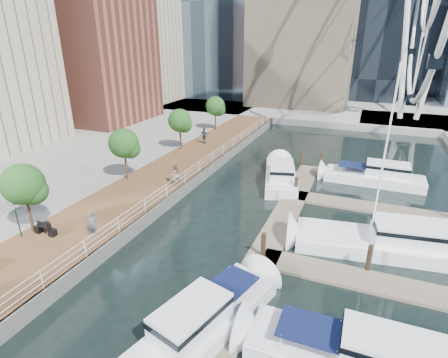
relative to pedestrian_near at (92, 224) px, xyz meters
name	(u,v)px	position (x,y,z in m)	size (l,w,h in m)	color
ground	(149,340)	(7.29, -4.99, -1.83)	(520.00, 520.00, 0.00)	black
boardwalk	(157,184)	(-1.71, 10.01, -1.33)	(6.00, 60.00, 1.00)	brown
seawall	(186,189)	(1.29, 10.01, -1.33)	(0.25, 60.00, 1.00)	#595954
land_far	(342,84)	(7.29, 97.01, -1.33)	(200.00, 114.00, 1.00)	gray
pier	(407,122)	(21.29, 47.01, -1.33)	(14.00, 12.00, 1.00)	gray
railing	(185,178)	(1.19, 10.01, -0.30)	(0.10, 60.00, 1.05)	white
floating_docks	(350,252)	(15.25, 4.99, -1.33)	(16.00, 34.00, 2.60)	#6D6051
midrise_condos	(37,34)	(-26.28, 21.83, 11.59)	(19.00, 67.00, 28.00)	#BCAD8E
street_trees	(124,143)	(-4.11, 9.01, 2.46)	(2.60, 42.60, 4.60)	#3F2B1C
pedestrian_near	(92,224)	(0.00, 0.00, 0.00)	(0.60, 0.40, 1.65)	#495462
pedestrian_mid	(175,174)	(0.62, 9.31, 0.16)	(0.96, 0.75, 1.98)	#8F6C63
pedestrian_far	(204,136)	(-2.59, 22.08, 0.14)	(1.13, 0.47, 1.92)	#2F363B
moored_yachts	(380,252)	(17.04, 6.51, -1.83)	(23.32, 35.58, 11.50)	white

